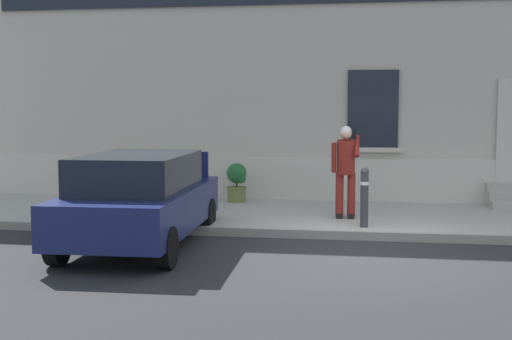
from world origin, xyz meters
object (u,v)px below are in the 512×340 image
at_px(person_on_phone, 346,166).
at_px(planter_olive, 237,182).
at_px(planter_terracotta, 123,180).
at_px(hatchback_car_navy, 140,198).
at_px(bollard_near_person, 364,195).

relative_size(person_on_phone, planter_olive, 2.03).
xyz_separation_m(planter_terracotta, planter_olive, (2.62, -0.01, 0.00)).
relative_size(hatchback_car_navy, person_on_phone, 2.35).
distance_m(hatchback_car_navy, person_on_phone, 3.96).
bearing_deg(person_on_phone, hatchback_car_navy, -141.99).
height_order(bollard_near_person, person_on_phone, person_on_phone).
bearing_deg(planter_olive, person_on_phone, -37.57).
distance_m(hatchback_car_navy, planter_olive, 4.21).
relative_size(hatchback_car_navy, planter_terracotta, 4.77).
height_order(person_on_phone, planter_terracotta, person_on_phone).
distance_m(bollard_near_person, planter_olive, 3.82).
relative_size(hatchback_car_navy, planter_olive, 4.77).
bearing_deg(planter_terracotta, planter_olive, -0.18).
bearing_deg(planter_olive, bollard_near_person, -44.04).
height_order(hatchback_car_navy, bollard_near_person, hatchback_car_navy).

